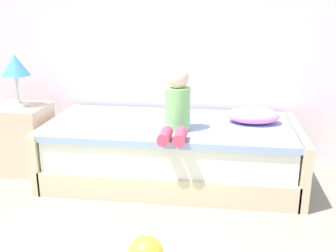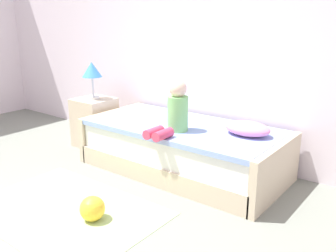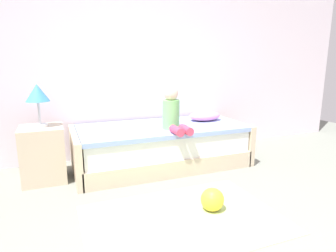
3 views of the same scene
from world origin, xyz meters
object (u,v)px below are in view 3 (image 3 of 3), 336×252
nightstand (43,154)px  pillow (205,116)px  child_figure (173,112)px  toy_ball (212,199)px  bed (161,146)px  table_lamp (37,95)px

nightstand → pillow: pillow is taller
pillow → child_figure: bearing=-151.5°
child_figure → toy_ball: bearing=-92.9°
nightstand → bed: bearing=0.0°
nightstand → table_lamp: table_lamp is taller
bed → pillow: size_ratio=4.80×
nightstand → toy_ball: 1.87m
table_lamp → toy_ball: 2.03m
nightstand → toy_ball: nightstand is taller
bed → toy_ball: bearing=-89.4°
pillow → toy_ball: pillow is taller
nightstand → child_figure: child_figure is taller
table_lamp → toy_ball: size_ratio=2.21×
nightstand → pillow: (2.02, 0.10, 0.26)m
bed → toy_ball: size_ratio=10.34×
bed → pillow: pillow is taller
child_figure → toy_ball: 1.19m
nightstand → toy_ball: bearing=-42.7°
bed → child_figure: child_figure is taller
child_figure → pillow: 0.70m
pillow → toy_ball: size_ratio=2.16×
child_figure → bed: bearing=105.9°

